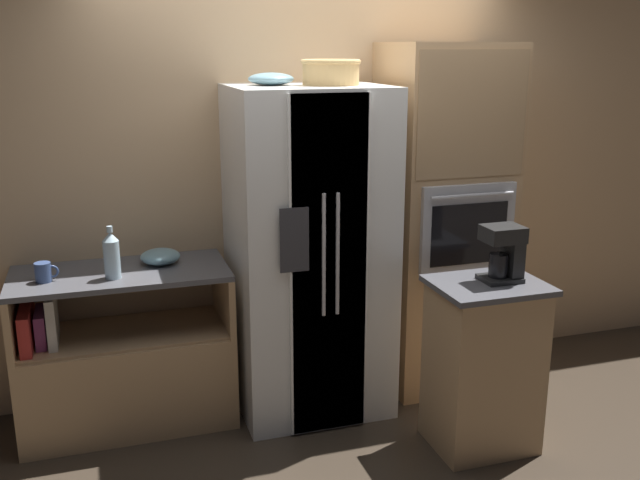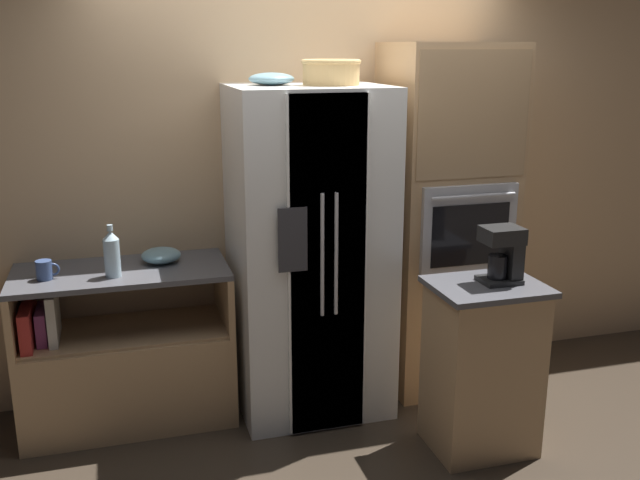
{
  "view_description": "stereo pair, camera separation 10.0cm",
  "coord_description": "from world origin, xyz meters",
  "px_view_note": "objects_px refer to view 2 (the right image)",
  "views": [
    {
      "loc": [
        -1.22,
        -3.69,
        2.09
      ],
      "look_at": [
        -0.04,
        -0.01,
        1.04
      ],
      "focal_mm": 40.0,
      "sensor_mm": 36.0,
      "label": 1
    },
    {
      "loc": [
        -1.12,
        -3.72,
        2.09
      ],
      "look_at": [
        -0.04,
        -0.01,
        1.04
      ],
      "focal_mm": 40.0,
      "sensor_mm": 36.0,
      "label": 2
    }
  ],
  "objects_px": {
    "wall_oven": "(444,220)",
    "fruit_bowl": "(271,79)",
    "wicker_basket": "(331,71)",
    "bottle_tall": "(112,253)",
    "coffee_maker": "(505,252)",
    "mug": "(45,270)",
    "mixing_bowl": "(161,255)",
    "refrigerator": "(309,252)"
  },
  "relations": [
    {
      "from": "wall_oven",
      "to": "fruit_bowl",
      "type": "xyz_separation_m",
      "value": [
        -1.07,
        -0.01,
        0.86
      ]
    },
    {
      "from": "wicker_basket",
      "to": "bottle_tall",
      "type": "distance_m",
      "value": 1.53
    },
    {
      "from": "bottle_tall",
      "to": "coffee_maker",
      "type": "distance_m",
      "value": 2.05
    },
    {
      "from": "fruit_bowl",
      "to": "coffee_maker",
      "type": "xyz_separation_m",
      "value": [
        1.02,
        -0.79,
        -0.84
      ]
    },
    {
      "from": "bottle_tall",
      "to": "fruit_bowl",
      "type": "bearing_deg",
      "value": 5.2
    },
    {
      "from": "bottle_tall",
      "to": "mug",
      "type": "height_order",
      "value": "bottle_tall"
    },
    {
      "from": "mixing_bowl",
      "to": "fruit_bowl",
      "type": "bearing_deg",
      "value": -9.59
    },
    {
      "from": "bottle_tall",
      "to": "mug",
      "type": "distance_m",
      "value": 0.36
    },
    {
      "from": "wall_oven",
      "to": "bottle_tall",
      "type": "bearing_deg",
      "value": -177.39
    },
    {
      "from": "wicker_basket",
      "to": "fruit_bowl",
      "type": "bearing_deg",
      "value": 164.37
    },
    {
      "from": "mug",
      "to": "coffee_maker",
      "type": "height_order",
      "value": "coffee_maker"
    },
    {
      "from": "wall_oven",
      "to": "mixing_bowl",
      "type": "xyz_separation_m",
      "value": [
        -1.71,
        0.1,
        -0.11
      ]
    },
    {
      "from": "fruit_bowl",
      "to": "coffee_maker",
      "type": "height_order",
      "value": "fruit_bowl"
    },
    {
      "from": "coffee_maker",
      "to": "wall_oven",
      "type": "bearing_deg",
      "value": 86.36
    },
    {
      "from": "wall_oven",
      "to": "fruit_bowl",
      "type": "height_order",
      "value": "wall_oven"
    },
    {
      "from": "wall_oven",
      "to": "wicker_basket",
      "type": "xyz_separation_m",
      "value": [
        -0.76,
        -0.1,
        0.9
      ]
    },
    {
      "from": "mixing_bowl",
      "to": "bottle_tall",
      "type": "bearing_deg",
      "value": -144.55
    },
    {
      "from": "wicker_basket",
      "to": "mixing_bowl",
      "type": "xyz_separation_m",
      "value": [
        -0.95,
        0.19,
        -1.01
      ]
    },
    {
      "from": "mug",
      "to": "mixing_bowl",
      "type": "distance_m",
      "value": 0.63
    },
    {
      "from": "wall_oven",
      "to": "wicker_basket",
      "type": "distance_m",
      "value": 1.18
    },
    {
      "from": "wicker_basket",
      "to": "coffee_maker",
      "type": "height_order",
      "value": "wicker_basket"
    },
    {
      "from": "wall_oven",
      "to": "mug",
      "type": "height_order",
      "value": "wall_oven"
    },
    {
      "from": "mug",
      "to": "mixing_bowl",
      "type": "bearing_deg",
      "value": 13.04
    },
    {
      "from": "mixing_bowl",
      "to": "coffee_maker",
      "type": "xyz_separation_m",
      "value": [
        1.66,
        -0.9,
        0.14
      ]
    },
    {
      "from": "wicker_basket",
      "to": "bottle_tall",
      "type": "height_order",
      "value": "wicker_basket"
    },
    {
      "from": "wall_oven",
      "to": "coffee_maker",
      "type": "xyz_separation_m",
      "value": [
        -0.05,
        -0.8,
        0.02
      ]
    },
    {
      "from": "mug",
      "to": "wall_oven",
      "type": "bearing_deg",
      "value": 1.05
    },
    {
      "from": "mug",
      "to": "mixing_bowl",
      "type": "height_order",
      "value": "mug"
    },
    {
      "from": "refrigerator",
      "to": "mixing_bowl",
      "type": "relative_size",
      "value": 8.53
    },
    {
      "from": "refrigerator",
      "to": "coffee_maker",
      "type": "height_order",
      "value": "refrigerator"
    },
    {
      "from": "wicker_basket",
      "to": "bottle_tall",
      "type": "bearing_deg",
      "value": 179.73
    },
    {
      "from": "wall_oven",
      "to": "mixing_bowl",
      "type": "height_order",
      "value": "wall_oven"
    },
    {
      "from": "mug",
      "to": "coffee_maker",
      "type": "relative_size",
      "value": 0.41
    },
    {
      "from": "fruit_bowl",
      "to": "coffee_maker",
      "type": "relative_size",
      "value": 0.85
    },
    {
      "from": "coffee_maker",
      "to": "mug",
      "type": "bearing_deg",
      "value": 161.51
    },
    {
      "from": "bottle_tall",
      "to": "wicker_basket",
      "type": "bearing_deg",
      "value": -0.27
    },
    {
      "from": "fruit_bowl",
      "to": "mixing_bowl",
      "type": "distance_m",
      "value": 1.17
    },
    {
      "from": "mug",
      "to": "refrigerator",
      "type": "bearing_deg",
      "value": -1.02
    },
    {
      "from": "mug",
      "to": "mixing_bowl",
      "type": "xyz_separation_m",
      "value": [
        0.61,
        0.14,
        -0.01
      ]
    },
    {
      "from": "wall_oven",
      "to": "wicker_basket",
      "type": "relative_size",
      "value": 6.52
    },
    {
      "from": "bottle_tall",
      "to": "mixing_bowl",
      "type": "distance_m",
      "value": 0.34
    },
    {
      "from": "bottle_tall",
      "to": "coffee_maker",
      "type": "height_order",
      "value": "coffee_maker"
    }
  ]
}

